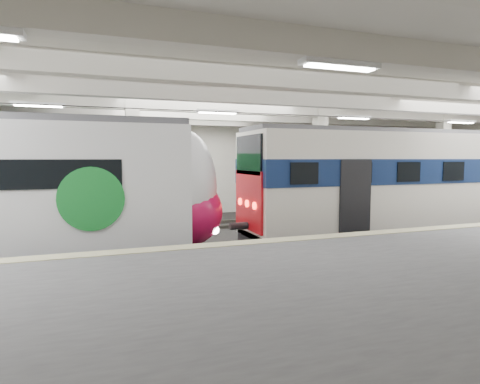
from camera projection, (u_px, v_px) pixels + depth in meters
name	position (u px, v px, depth m)	size (l,w,h in m)	color
station_hall	(255.00, 157.00, 11.55)	(36.00, 24.00, 5.75)	black
modern_emu	(6.00, 197.00, 11.02)	(13.49, 2.79, 4.37)	white
older_rer	(402.00, 183.00, 15.56)	(12.89, 2.85, 4.28)	silver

